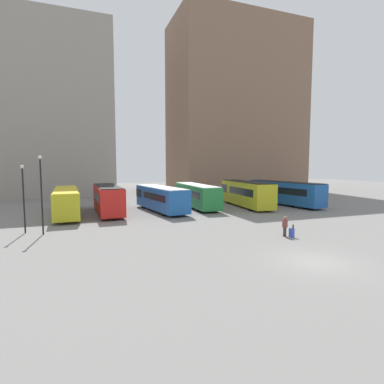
{
  "coord_description": "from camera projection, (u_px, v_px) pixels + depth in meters",
  "views": [
    {
      "loc": [
        -12.3,
        -12.98,
        5.45
      ],
      "look_at": [
        -0.64,
        18.42,
        2.45
      ],
      "focal_mm": 28.0,
      "sensor_mm": 36.0,
      "label": 1
    }
  ],
  "objects": [
    {
      "name": "building_block_left",
      "position": [
        33.0,
        110.0,
        52.86
      ],
      "size": [
        26.85,
        13.58,
        30.45
      ],
      "color": "gray",
      "rests_on": "ground_plane"
    },
    {
      "name": "suitcase",
      "position": [
        292.0,
        233.0,
        22.7
      ],
      "size": [
        0.33,
        0.39,
        0.98
      ],
      "rotation": [
        0.0,
        0.0,
        1.8
      ],
      "color": "#334CB2",
      "rests_on": "ground_plane"
    },
    {
      "name": "bus_5",
      "position": [
        284.0,
        192.0,
        41.26
      ],
      "size": [
        3.91,
        12.44,
        3.22
      ],
      "rotation": [
        0.0,
        0.0,
        1.69
      ],
      "color": "#1E56A3",
      "rests_on": "ground_plane"
    },
    {
      "name": "traveler",
      "position": [
        285.0,
        224.0,
        22.88
      ],
      "size": [
        0.49,
        0.49,
        1.57
      ],
      "rotation": [
        0.0,
        0.0,
        1.8
      ],
      "color": "#4C3828",
      "rests_on": "ground_plane"
    },
    {
      "name": "ground_plane",
      "position": [
        316.0,
        262.0,
        16.87
      ],
      "size": [
        160.0,
        160.0,
        0.0
      ],
      "primitive_type": "plane",
      "color": "slate"
    },
    {
      "name": "bus_0",
      "position": [
        66.0,
        201.0,
        32.62
      ],
      "size": [
        2.88,
        12.12,
        2.88
      ],
      "rotation": [
        0.0,
        0.0,
        1.61
      ],
      "color": "gold",
      "rests_on": "ground_plane"
    },
    {
      "name": "lamp_post_0",
      "position": [
        23.0,
        193.0,
        23.81
      ],
      "size": [
        0.28,
        0.28,
        5.47
      ],
      "color": "black",
      "rests_on": "ground_plane"
    },
    {
      "name": "bus_4",
      "position": [
        246.0,
        193.0,
        39.51
      ],
      "size": [
        3.64,
        11.49,
        3.33
      ],
      "rotation": [
        0.0,
        0.0,
        1.48
      ],
      "color": "gold",
      "rests_on": "ground_plane"
    },
    {
      "name": "building_block_right",
      "position": [
        235.0,
        109.0,
        66.59
      ],
      "size": [
        27.85,
        15.94,
        36.03
      ],
      "color": "#7F604C",
      "rests_on": "ground_plane"
    },
    {
      "name": "bus_1",
      "position": [
        108.0,
        198.0,
        33.78
      ],
      "size": [
        2.72,
        10.33,
        3.17
      ],
      "rotation": [
        0.0,
        0.0,
        1.6
      ],
      "color": "red",
      "rests_on": "ground_plane"
    },
    {
      "name": "bus_3",
      "position": [
        196.0,
        195.0,
        39.02
      ],
      "size": [
        2.86,
        11.68,
        2.96
      ],
      "rotation": [
        0.0,
        0.0,
        1.54
      ],
      "color": "#237A38",
      "rests_on": "ground_plane"
    },
    {
      "name": "bus_2",
      "position": [
        161.0,
        198.0,
        35.54
      ],
      "size": [
        4.06,
        10.8,
        2.91
      ],
      "rotation": [
        0.0,
        0.0,
        1.71
      ],
      "color": "#1E56A3",
      "rests_on": "ground_plane"
    },
    {
      "name": "lamp_post_1",
      "position": [
        41.0,
        189.0,
        23.3
      ],
      "size": [
        0.28,
        0.28,
        6.2
      ],
      "color": "black",
      "rests_on": "ground_plane"
    }
  ]
}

